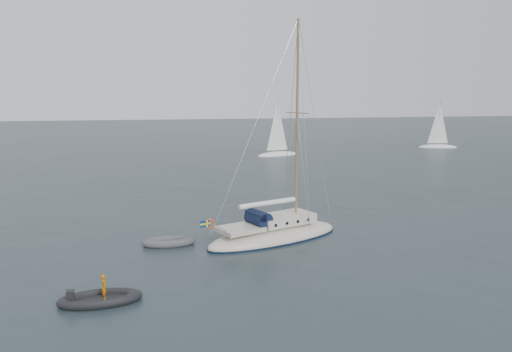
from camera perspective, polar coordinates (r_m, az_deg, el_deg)
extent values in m
plane|color=black|center=(31.25, -0.48, -7.08)|extent=(300.00, 300.00, 0.00)
ellipsoid|color=beige|center=(30.87, 2.12, -7.00)|extent=(9.25, 2.88, 1.54)
cube|color=beige|center=(30.77, 3.44, -5.02)|extent=(3.70, 1.95, 0.57)
cube|color=beige|center=(30.15, -2.44, -5.64)|extent=(2.47, 1.95, 0.26)
cylinder|color=black|center=(30.27, -0.04, -4.70)|extent=(0.99, 1.70, 0.99)
cube|color=black|center=(30.18, -0.42, -4.34)|extent=(0.46, 1.70, 0.41)
cylinder|color=olive|center=(30.12, 5.26, 5.98)|extent=(0.15, 0.15, 12.34)
cylinder|color=olive|center=(30.09, 5.27, 7.16)|extent=(0.05, 2.26, 0.05)
cylinder|color=olive|center=(30.22, 1.20, -3.13)|extent=(4.32, 0.10, 0.10)
cylinder|color=white|center=(30.21, 1.20, -3.03)|extent=(4.02, 0.29, 0.29)
cylinder|color=#93949B|center=(29.82, -5.58, -4.97)|extent=(0.04, 2.26, 0.04)
torus|color=#FF4105|center=(30.41, -5.81, -4.69)|extent=(0.56, 0.10, 0.56)
cylinder|color=olive|center=(29.81, -6.27, -5.19)|extent=(0.03, 0.03, 0.93)
cube|color=navy|center=(29.71, -6.87, -4.64)|extent=(0.62, 0.02, 0.39)
cube|color=yellow|center=(29.71, -6.87, -4.64)|extent=(0.64, 0.03, 0.09)
cube|color=yellow|center=(29.72, -6.65, -4.63)|extent=(0.09, 0.03, 0.41)
cylinder|color=black|center=(31.39, 0.60, -4.72)|extent=(0.19, 0.06, 0.19)
cylinder|color=black|center=(29.52, 1.44, -5.63)|extent=(0.19, 0.06, 0.19)
cylinder|color=black|center=(31.57, 2.06, -4.64)|extent=(0.19, 0.06, 0.19)
cylinder|color=black|center=(29.72, 2.99, -5.53)|extent=(0.19, 0.06, 0.19)
cylinder|color=black|center=(31.77, 3.50, -4.56)|extent=(0.19, 0.06, 0.19)
cylinder|color=black|center=(29.94, 4.51, -5.44)|extent=(0.19, 0.06, 0.19)
cylinder|color=black|center=(32.00, 4.93, -4.48)|extent=(0.19, 0.06, 0.19)
cylinder|color=black|center=(30.17, 6.02, -5.35)|extent=(0.19, 0.06, 0.19)
cube|color=#515156|center=(30.22, -9.92, -7.54)|extent=(1.90, 0.78, 0.11)
cube|color=black|center=(22.98, -17.36, -13.37)|extent=(2.21, 0.92, 0.11)
cube|color=black|center=(23.02, -20.43, -12.73)|extent=(0.32, 0.32, 0.55)
imported|color=#BF6609|center=(22.75, -16.96, -12.02)|extent=(0.29, 0.41, 1.09)
ellipsoid|color=white|center=(72.64, 2.47, 2.39)|extent=(6.63, 2.21, 1.11)
cylinder|color=#93949B|center=(72.24, 2.49, 5.83)|extent=(0.11, 0.11, 7.74)
cone|color=white|center=(72.23, 2.45, 5.83)|extent=(3.54, 3.54, 7.18)
ellipsoid|color=white|center=(88.60, 20.04, 3.09)|extent=(6.30, 2.10, 1.05)
cylinder|color=#93949B|center=(88.28, 20.19, 5.76)|extent=(0.10, 0.10, 7.35)
cone|color=white|center=(88.26, 20.16, 5.76)|extent=(3.36, 3.36, 6.82)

